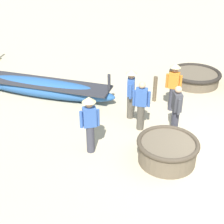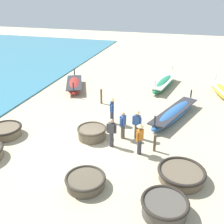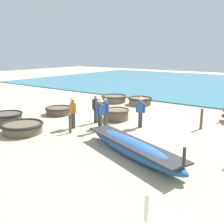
% 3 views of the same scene
% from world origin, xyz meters
% --- Properties ---
extents(ground_plane, '(80.00, 80.00, 0.00)m').
position_xyz_m(ground_plane, '(0.00, 0.00, 0.00)').
color(ground_plane, '#BCAD8C').
extents(coracle_tilted, '(2.05, 2.05, 0.52)m').
position_xyz_m(coracle_tilted, '(5.16, -0.71, 0.29)').
color(coracle_tilted, brown).
rests_on(coracle_tilted, ground).
extents(coracle_front_left, '(1.61, 1.61, 0.64)m').
position_xyz_m(coracle_front_left, '(0.29, 1.46, 0.35)').
color(coracle_front_left, brown).
rests_on(coracle_front_left, ground).
extents(long_boat_red_hull, '(2.86, 5.53, 1.16)m').
position_xyz_m(long_boat_red_hull, '(4.40, 5.19, 0.34)').
color(long_boat_red_hull, '#285693').
rests_on(long_boat_red_hull, ground).
extents(fisherman_by_coracle, '(0.30, 0.51, 1.57)m').
position_xyz_m(fisherman_by_coracle, '(1.90, 1.93, 0.84)').
color(fisherman_by_coracle, '#4C473D').
rests_on(fisherman_by_coracle, ground).
extents(fisherman_hauling, '(0.36, 0.52, 1.67)m').
position_xyz_m(fisherman_hauling, '(0.84, 3.44, 0.96)').
color(fisherman_hauling, '#383842').
rests_on(fisherman_hauling, ground).
extents(fisherman_with_hat, '(0.52, 0.36, 1.67)m').
position_xyz_m(fisherman_with_hat, '(2.61, 2.16, 0.96)').
color(fisherman_with_hat, '#4C473D').
rests_on(fisherman_with_hat, ground).
extents(fisherman_crouching, '(0.36, 0.50, 1.67)m').
position_xyz_m(fisherman_crouching, '(3.06, 0.70, 0.96)').
color(fisherman_crouching, '#383842').
rests_on(fisherman_crouching, ground).
extents(fisherman_standing_right, '(0.53, 0.23, 1.57)m').
position_xyz_m(fisherman_standing_right, '(1.55, 0.97, 0.84)').
color(fisherman_standing_right, '#383842').
rests_on(fisherman_standing_right, ground).
extents(mooring_post_shoreline, '(0.14, 0.14, 0.94)m').
position_xyz_m(mooring_post_shoreline, '(3.74, 1.16, 0.47)').
color(mooring_post_shoreline, brown).
rests_on(mooring_post_shoreline, ground).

